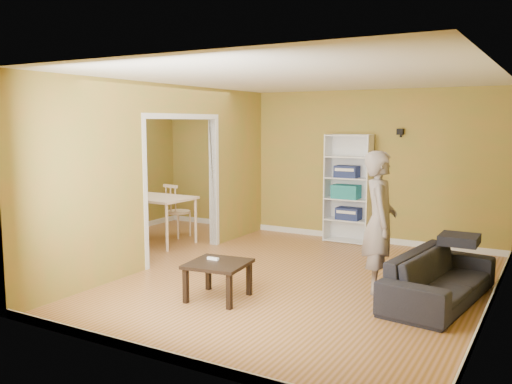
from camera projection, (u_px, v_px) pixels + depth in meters
room_shell at (236, 178)px, 7.34m from camera, size 6.50×6.50×6.50m
partition at (166, 174)px, 7.93m from camera, size 0.22×5.50×2.60m
wall_speaker at (400, 132)px, 8.85m from camera, size 0.10×0.10×0.10m
sofa at (440, 270)px, 6.21m from camera, size 2.04×1.08×0.74m
person at (380, 210)px, 6.51m from camera, size 0.88×0.79×2.01m
bookshelf at (349, 188)px, 9.30m from camera, size 0.78×0.34×1.85m
paper_box_navy_a at (349, 213)px, 9.31m from camera, size 0.40×0.26×0.21m
paper_box_teal at (346, 192)px, 9.29m from camera, size 0.45×0.30×0.23m
paper_box_navy_b at (347, 172)px, 9.24m from camera, size 0.39×0.26×0.20m
coffee_table at (218, 268)px, 6.29m from camera, size 0.66×0.66×0.44m
game_controller at (213, 259)px, 6.39m from camera, size 0.15×0.04×0.03m
dining_table at (154, 201)px, 9.20m from camera, size 1.28×0.85×0.80m
chair_left at (117, 214)px, 9.59m from camera, size 0.48×0.48×0.89m
chair_near at (127, 221)px, 8.67m from camera, size 0.56×0.56×0.96m
chair_far at (178, 210)px, 9.74m from camera, size 0.50×0.50×0.96m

